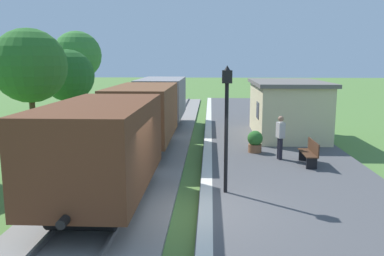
# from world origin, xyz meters

# --- Properties ---
(ground_plane) EXTENTS (160.00, 160.00, 0.00)m
(ground_plane) POSITION_xyz_m (0.00, 0.00, 0.00)
(ground_plane) COLOR #517A38
(platform_slab) EXTENTS (6.00, 60.00, 0.25)m
(platform_slab) POSITION_xyz_m (3.20, 0.00, 0.12)
(platform_slab) COLOR #4C4C4F
(platform_slab) RESTS_ON ground
(platform_edge_stripe) EXTENTS (0.36, 60.00, 0.01)m
(platform_edge_stripe) POSITION_xyz_m (0.40, 0.00, 0.25)
(platform_edge_stripe) COLOR silver
(platform_edge_stripe) RESTS_ON platform_slab
(track_ballast) EXTENTS (3.80, 60.00, 0.12)m
(track_ballast) POSITION_xyz_m (-2.40, 0.00, 0.06)
(track_ballast) COLOR gray
(track_ballast) RESTS_ON ground
(rail_near) EXTENTS (0.07, 60.00, 0.14)m
(rail_near) POSITION_xyz_m (-1.68, 0.00, 0.19)
(rail_near) COLOR slate
(rail_near) RESTS_ON track_ballast
(rail_far) EXTENTS (0.07, 60.00, 0.14)m
(rail_far) POSITION_xyz_m (-3.12, 0.00, 0.19)
(rail_far) COLOR slate
(rail_far) RESTS_ON track_ballast
(freight_train) EXTENTS (2.50, 19.40, 2.72)m
(freight_train) POSITION_xyz_m (-2.40, 6.97, 1.68)
(freight_train) COLOR brown
(freight_train) RESTS_ON rail_near
(station_hut) EXTENTS (3.50, 5.80, 2.78)m
(station_hut) POSITION_xyz_m (4.40, 10.35, 1.65)
(station_hut) COLOR beige
(station_hut) RESTS_ON platform_slab
(bench_near_hut) EXTENTS (0.42, 1.50, 0.91)m
(bench_near_hut) POSITION_xyz_m (4.19, 4.57, 0.72)
(bench_near_hut) COLOR #422819
(bench_near_hut) RESTS_ON platform_slab
(bench_down_platform) EXTENTS (0.42, 1.50, 0.91)m
(bench_down_platform) POSITION_xyz_m (4.19, 15.31, 0.72)
(bench_down_platform) COLOR #422819
(bench_down_platform) RESTS_ON platform_slab
(person_waiting) EXTENTS (0.32, 0.42, 1.71)m
(person_waiting) POSITION_xyz_m (3.22, 5.35, 1.18)
(person_waiting) COLOR black
(person_waiting) RESTS_ON platform_slab
(potted_planter) EXTENTS (0.64, 0.64, 0.92)m
(potted_planter) POSITION_xyz_m (2.38, 6.49, 0.72)
(potted_planter) COLOR brown
(potted_planter) RESTS_ON platform_slab
(lamp_post_near) EXTENTS (0.28, 0.28, 3.70)m
(lamp_post_near) POSITION_xyz_m (0.96, 1.35, 2.80)
(lamp_post_near) COLOR black
(lamp_post_near) RESTS_ON platform_slab
(tree_trackside_far) EXTENTS (3.67, 3.67, 5.63)m
(tree_trackside_far) POSITION_xyz_m (-8.44, 9.49, 3.79)
(tree_trackside_far) COLOR #4C3823
(tree_trackside_far) RESTS_ON ground
(tree_field_left) EXTENTS (3.33, 3.33, 4.74)m
(tree_field_left) POSITION_xyz_m (-8.64, 15.30, 3.06)
(tree_field_left) COLOR #4C3823
(tree_field_left) RESTS_ON ground
(tree_field_distant) EXTENTS (3.81, 3.81, 6.32)m
(tree_field_distant) POSITION_xyz_m (-10.10, 21.59, 4.40)
(tree_field_distant) COLOR #4C3823
(tree_field_distant) RESTS_ON ground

